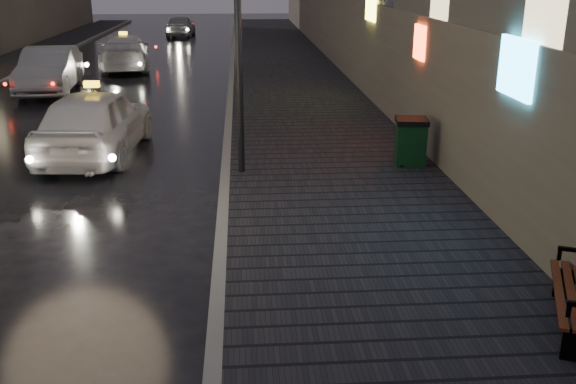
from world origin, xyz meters
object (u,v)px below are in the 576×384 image
car_far (181,26)px  taxi_mid (125,53)px  lamp_near (238,9)px  trash_bin (411,141)px  taxi_near (95,122)px  car_left_mid (49,70)px

car_far → taxi_mid: bearing=88.3°
lamp_near → trash_bin: size_ratio=5.11×
lamp_near → car_far: bearing=97.1°
taxi_near → taxi_mid: (-1.62, 13.99, -0.06)m
trash_bin → taxi_near: (-7.13, 1.78, 0.14)m
trash_bin → taxi_near: taxi_near is taller
trash_bin → car_left_mid: (-10.55, 10.49, 0.12)m
taxi_near → car_far: 28.87m
car_left_mid → taxi_mid: 5.58m
taxi_mid → lamp_near: bearing=99.6°
car_left_mid → car_far: 20.38m
lamp_near → taxi_near: size_ratio=1.10×
trash_bin → car_far: car_far is taller
taxi_mid → trash_bin: bearing=111.1°
taxi_near → lamp_near: bearing=153.6°
taxi_near → trash_bin: bearing=170.0°
lamp_near → taxi_near: (-3.43, 2.01, -2.67)m
car_left_mid → taxi_near: bearing=-73.1°
lamp_near → taxi_mid: (-5.05, 16.00, -2.73)m
trash_bin → taxi_near: size_ratio=0.21×
lamp_near → taxi_mid: size_ratio=1.01×
taxi_near → car_far: (-0.44, 28.86, -0.13)m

